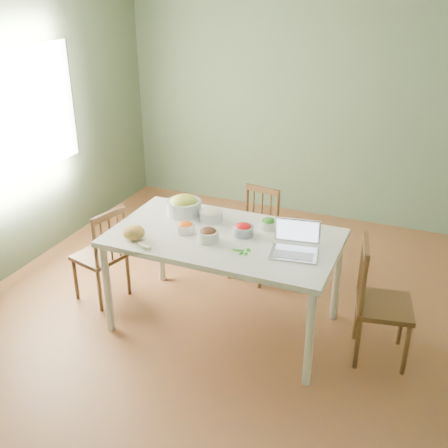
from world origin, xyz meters
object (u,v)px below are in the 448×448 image
at_px(chair_far, 253,236).
at_px(bread_boule, 134,233).
at_px(dining_table, 224,281).
at_px(bowl_squash, 184,205).
at_px(chair_right, 384,303).
at_px(laptop, 295,241).
at_px(chair_left, 99,254).

bearing_deg(chair_far, bread_boule, -106.51).
xyz_separation_m(dining_table, bowl_squash, (-0.47, 0.24, 0.50)).
distance_m(chair_right, laptop, 0.84).
xyz_separation_m(chair_left, bowl_squash, (0.71, 0.28, 0.48)).
bearing_deg(bread_boule, chair_left, 153.16).
bearing_deg(chair_left, laptop, 102.25).
xyz_separation_m(chair_left, laptop, (1.78, -0.06, 0.51)).
bearing_deg(laptop, chair_left, 169.31).
xyz_separation_m(dining_table, chair_right, (1.26, 0.08, 0.06)).
height_order(chair_far, chair_left, chair_left).
xyz_separation_m(chair_far, bowl_squash, (-0.41, -0.60, 0.48)).
xyz_separation_m(dining_table, bread_boule, (-0.62, -0.32, 0.47)).
bearing_deg(bowl_squash, chair_left, -158.52).
bearing_deg(chair_far, dining_table, -77.02).
relative_size(chair_right, bread_boule, 5.71).
height_order(chair_far, laptop, laptop).
height_order(chair_right, bowl_squash, bowl_squash).
distance_m(bread_boule, bowl_squash, 0.59).
bearing_deg(dining_table, bread_boule, -152.30).
bearing_deg(chair_left, chair_far, 141.97).
distance_m(chair_right, bread_boule, 1.97).
distance_m(chair_left, bread_boule, 0.78).
relative_size(chair_far, bread_boule, 5.22).
bearing_deg(chair_far, laptop, -45.99).
height_order(chair_right, laptop, laptop).
xyz_separation_m(chair_left, bread_boule, (0.57, -0.29, 0.45)).
bearing_deg(bowl_squash, chair_far, 55.29).
height_order(chair_left, laptop, laptop).
relative_size(bread_boule, laptop, 0.49).
height_order(chair_right, bread_boule, chair_right).
relative_size(dining_table, chair_left, 2.00).
bearing_deg(dining_table, laptop, -8.85).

